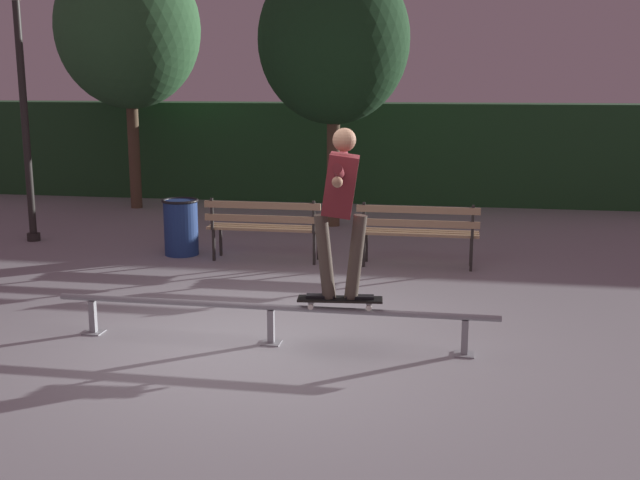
{
  "coord_description": "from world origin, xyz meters",
  "views": [
    {
      "loc": [
        1.66,
        -6.81,
        2.43
      ],
      "look_at": [
        0.33,
        0.76,
        0.85
      ],
      "focal_mm": 43.38,
      "sensor_mm": 36.0,
      "label": 1
    }
  ],
  "objects_px": {
    "tree_behind_benches": "(334,41)",
    "lamp_post_left": "(22,78)",
    "park_bench_leftmost": "(264,223)",
    "tree_far_left": "(128,29)",
    "skateboard": "(340,300)",
    "park_bench_left_center": "(418,228)",
    "grind_rail": "(271,313)",
    "skateboarder": "(341,199)",
    "trash_can": "(181,226)"
  },
  "relations": [
    {
      "from": "lamp_post_left",
      "to": "trash_can",
      "type": "relative_size",
      "value": 4.88
    },
    {
      "from": "tree_far_left",
      "to": "park_bench_leftmost",
      "type": "bearing_deg",
      "value": -48.39
    },
    {
      "from": "park_bench_leftmost",
      "to": "park_bench_left_center",
      "type": "distance_m",
      "value": 2.08
    },
    {
      "from": "grind_rail",
      "to": "skateboarder",
      "type": "relative_size",
      "value": 2.71
    },
    {
      "from": "park_bench_leftmost",
      "to": "park_bench_left_center",
      "type": "xyz_separation_m",
      "value": [
        2.08,
        0.0,
        0.0
      ]
    },
    {
      "from": "skateboarder",
      "to": "trash_can",
      "type": "xyz_separation_m",
      "value": [
        -2.82,
        3.51,
        -0.99
      ]
    },
    {
      "from": "skateboard",
      "to": "park_bench_left_center",
      "type": "xyz_separation_m",
      "value": [
        0.54,
        3.29,
        0.07
      ]
    },
    {
      "from": "grind_rail",
      "to": "tree_far_left",
      "type": "relative_size",
      "value": 0.87
    },
    {
      "from": "trash_can",
      "to": "skateboard",
      "type": "bearing_deg",
      "value": -51.27
    },
    {
      "from": "lamp_post_left",
      "to": "trash_can",
      "type": "height_order",
      "value": "lamp_post_left"
    },
    {
      "from": "park_bench_left_center",
      "to": "tree_far_left",
      "type": "distance_m",
      "value": 7.54
    },
    {
      "from": "park_bench_leftmost",
      "to": "skateboard",
      "type": "bearing_deg",
      "value": -64.98
    },
    {
      "from": "tree_behind_benches",
      "to": "skateboard",
      "type": "bearing_deg",
      "value": -80.38
    },
    {
      "from": "grind_rail",
      "to": "park_bench_left_center",
      "type": "height_order",
      "value": "park_bench_left_center"
    },
    {
      "from": "trash_can",
      "to": "skateboarder",
      "type": "bearing_deg",
      "value": -51.24
    },
    {
      "from": "park_bench_left_center",
      "to": "tree_behind_benches",
      "type": "relative_size",
      "value": 0.36
    },
    {
      "from": "lamp_post_left",
      "to": "trash_can",
      "type": "xyz_separation_m",
      "value": [
        2.61,
        -0.53,
        -2.07
      ]
    },
    {
      "from": "trash_can",
      "to": "tree_far_left",
      "type": "bearing_deg",
      "value": 121.18
    },
    {
      "from": "skateboard",
      "to": "trash_can",
      "type": "height_order",
      "value": "trash_can"
    },
    {
      "from": "skateboarder",
      "to": "tree_far_left",
      "type": "height_order",
      "value": "tree_far_left"
    },
    {
      "from": "skateboarder",
      "to": "park_bench_leftmost",
      "type": "xyz_separation_m",
      "value": [
        -1.54,
        3.29,
        -0.86
      ]
    },
    {
      "from": "skateboarder",
      "to": "tree_far_left",
      "type": "distance_m",
      "value": 9.18
    },
    {
      "from": "skateboard",
      "to": "tree_far_left",
      "type": "relative_size",
      "value": 0.16
    },
    {
      "from": "park_bench_leftmost",
      "to": "lamp_post_left",
      "type": "height_order",
      "value": "lamp_post_left"
    },
    {
      "from": "skateboard",
      "to": "tree_behind_benches",
      "type": "xyz_separation_m",
      "value": [
        -1.04,
        6.11,
        2.62
      ]
    },
    {
      "from": "park_bench_leftmost",
      "to": "tree_far_left",
      "type": "relative_size",
      "value": 0.33
    },
    {
      "from": "tree_behind_benches",
      "to": "park_bench_left_center",
      "type": "bearing_deg",
      "value": -60.76
    },
    {
      "from": "trash_can",
      "to": "park_bench_leftmost",
      "type": "bearing_deg",
      "value": -9.53
    },
    {
      "from": "grind_rail",
      "to": "tree_behind_benches",
      "type": "relative_size",
      "value": 0.95
    },
    {
      "from": "tree_far_left",
      "to": "trash_can",
      "type": "bearing_deg",
      "value": -58.82
    },
    {
      "from": "grind_rail",
      "to": "tree_far_left",
      "type": "distance_m",
      "value": 9.14
    },
    {
      "from": "park_bench_leftmost",
      "to": "trash_can",
      "type": "bearing_deg",
      "value": 170.47
    },
    {
      "from": "skateboarder",
      "to": "park_bench_leftmost",
      "type": "height_order",
      "value": "skateboarder"
    },
    {
      "from": "lamp_post_left",
      "to": "park_bench_left_center",
      "type": "bearing_deg",
      "value": -7.15
    },
    {
      "from": "skateboard",
      "to": "tree_behind_benches",
      "type": "distance_m",
      "value": 6.73
    },
    {
      "from": "tree_behind_benches",
      "to": "tree_far_left",
      "type": "bearing_deg",
      "value": 163.26
    },
    {
      "from": "skateboarder",
      "to": "park_bench_left_center",
      "type": "height_order",
      "value": "skateboarder"
    },
    {
      "from": "tree_behind_benches",
      "to": "tree_far_left",
      "type": "xyz_separation_m",
      "value": [
        -4.1,
        1.23,
        0.3
      ]
    },
    {
      "from": "park_bench_left_center",
      "to": "lamp_post_left",
      "type": "height_order",
      "value": "lamp_post_left"
    },
    {
      "from": "park_bench_leftmost",
      "to": "trash_can",
      "type": "relative_size",
      "value": 2.0
    },
    {
      "from": "skateboard",
      "to": "tree_far_left",
      "type": "distance_m",
      "value": 9.43
    },
    {
      "from": "skateboarder",
      "to": "park_bench_left_center",
      "type": "relative_size",
      "value": 0.97
    },
    {
      "from": "skateboard",
      "to": "trash_can",
      "type": "relative_size",
      "value": 1.0
    },
    {
      "from": "park_bench_leftmost",
      "to": "lamp_post_left",
      "type": "bearing_deg",
      "value": 169.11
    },
    {
      "from": "tree_behind_benches",
      "to": "lamp_post_left",
      "type": "xyz_separation_m",
      "value": [
        -4.39,
        -2.07,
        -0.6
      ]
    },
    {
      "from": "park_bench_leftmost",
      "to": "tree_behind_benches",
      "type": "height_order",
      "value": "tree_behind_benches"
    },
    {
      "from": "lamp_post_left",
      "to": "park_bench_leftmost",
      "type": "bearing_deg",
      "value": -10.89
    },
    {
      "from": "park_bench_left_center",
      "to": "skateboard",
      "type": "bearing_deg",
      "value": -99.34
    },
    {
      "from": "lamp_post_left",
      "to": "grind_rail",
      "type": "bearing_deg",
      "value": -40.29
    },
    {
      "from": "tree_far_left",
      "to": "lamp_post_left",
      "type": "bearing_deg",
      "value": -94.97
    }
  ]
}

